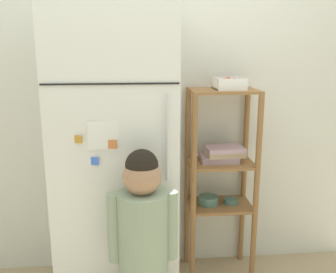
% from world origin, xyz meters
% --- Properties ---
extents(kitchen_wall_back, '(2.74, 0.03, 2.31)m').
position_xyz_m(kitchen_wall_back, '(0.00, 0.37, 1.16)').
color(kitchen_wall_back, silver).
rests_on(kitchen_wall_back, ground).
extents(refrigerator, '(0.67, 0.68, 1.81)m').
position_xyz_m(refrigerator, '(-0.30, 0.02, 0.91)').
color(refrigerator, white).
rests_on(refrigerator, ground).
extents(child_standing, '(0.34, 0.25, 1.06)m').
position_xyz_m(child_standing, '(-0.16, -0.43, 0.64)').
color(child_standing, '#383D33').
rests_on(child_standing, ground).
extents(pantry_shelf_unit, '(0.44, 0.31, 1.27)m').
position_xyz_m(pantry_shelf_unit, '(0.37, 0.19, 0.75)').
color(pantry_shelf_unit, olive).
rests_on(pantry_shelf_unit, ground).
extents(fruit_bin, '(0.18, 0.19, 0.07)m').
position_xyz_m(fruit_bin, '(0.41, 0.19, 1.30)').
color(fruit_bin, white).
rests_on(fruit_bin, pantry_shelf_unit).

